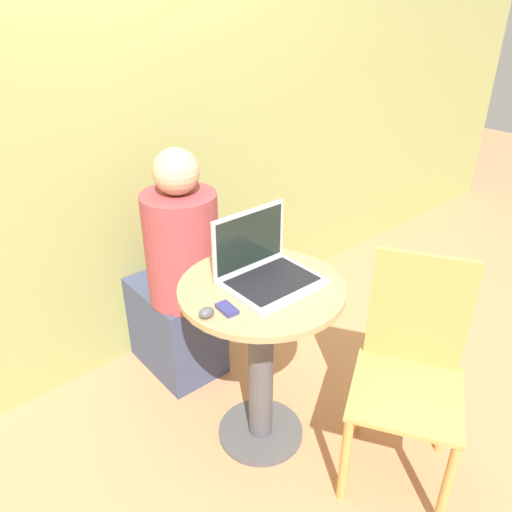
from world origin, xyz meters
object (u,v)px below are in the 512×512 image
at_px(chair_empty, 409,373).
at_px(person_seated, 179,287).
at_px(laptop, 265,269).
at_px(cell_phone, 227,309).

height_order(chair_empty, person_seated, person_seated).
distance_m(laptop, chair_empty, 0.67).
xyz_separation_m(cell_phone, chair_empty, (0.53, -0.42, -0.31)).
xyz_separation_m(laptop, person_seated, (-0.04, 0.56, -0.33)).
height_order(laptop, cell_phone, laptop).
xyz_separation_m(laptop, chair_empty, (0.30, -0.49, -0.36)).
xyz_separation_m(chair_empty, person_seated, (-0.34, 1.05, 0.03)).
bearing_deg(chair_empty, person_seated, 107.88).
distance_m(laptop, cell_phone, 0.24).
relative_size(laptop, cell_phone, 3.83).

